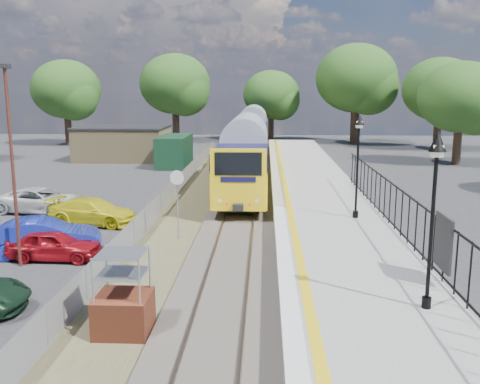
# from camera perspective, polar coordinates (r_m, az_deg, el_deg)

# --- Properties ---
(ground) EXTENTS (120.00, 120.00, 0.00)m
(ground) POSITION_cam_1_polar(r_m,az_deg,el_deg) (18.55, -1.40, -9.64)
(ground) COLOR #2D2D30
(ground) RESTS_ON ground
(track_bed) EXTENTS (5.90, 80.00, 0.29)m
(track_bed) POSITION_cam_1_polar(r_m,az_deg,el_deg) (27.80, -0.96, -2.44)
(track_bed) COLOR #473F38
(track_bed) RESTS_ON ground
(platform) EXTENTS (5.00, 70.00, 0.90)m
(platform) POSITION_cam_1_polar(r_m,az_deg,el_deg) (26.20, 9.07, -2.60)
(platform) COLOR gray
(platform) RESTS_ON ground
(platform_edge) EXTENTS (0.90, 70.00, 0.01)m
(platform_edge) POSITION_cam_1_polar(r_m,az_deg,el_deg) (25.95, 4.57, -1.59)
(platform_edge) COLOR silver
(platform_edge) RESTS_ON platform
(victorian_lamp_south) EXTENTS (0.44, 0.44, 4.60)m
(victorian_lamp_south) POSITION_cam_1_polar(r_m,az_deg,el_deg) (14.15, 20.09, 1.25)
(victorian_lamp_south) COLOR black
(victorian_lamp_south) RESTS_ON platform
(victorian_lamp_north) EXTENTS (0.44, 0.44, 4.60)m
(victorian_lamp_north) POSITION_cam_1_polar(r_m,az_deg,el_deg) (23.77, 12.52, 5.32)
(victorian_lamp_north) COLOR black
(victorian_lamp_north) RESTS_ON platform
(palisade_fence) EXTENTS (0.12, 26.00, 2.00)m
(palisade_fence) POSITION_cam_1_polar(r_m,az_deg,el_deg) (20.79, 17.36, -2.59)
(palisade_fence) COLOR black
(palisade_fence) RESTS_ON platform
(wire_fence) EXTENTS (0.06, 52.00, 1.20)m
(wire_fence) POSITION_cam_1_polar(r_m,az_deg,el_deg) (30.41, -7.71, -0.39)
(wire_fence) COLOR #999EA3
(wire_fence) RESTS_ON ground
(outbuilding) EXTENTS (10.80, 10.10, 3.12)m
(outbuilding) POSITION_cam_1_polar(r_m,az_deg,el_deg) (50.28, -11.37, 5.01)
(outbuilding) COLOR #9F895A
(outbuilding) RESTS_ON ground
(tree_line) EXTENTS (56.80, 43.80, 11.88)m
(tree_line) POSITION_cam_1_polar(r_m,az_deg,el_deg) (59.32, 2.88, 11.00)
(tree_line) COLOR #332319
(tree_line) RESTS_ON ground
(train) EXTENTS (2.82, 40.83, 3.51)m
(train) POSITION_cam_1_polar(r_m,az_deg,el_deg) (45.70, 1.11, 5.68)
(train) COLOR yellow
(train) RESTS_ON ground
(brick_plinth) EXTENTS (1.43, 1.43, 2.31)m
(brick_plinth) POSITION_cam_1_polar(r_m,az_deg,el_deg) (14.87, -12.37, -10.65)
(brick_plinth) COLOR brown
(brick_plinth) RESTS_ON ground
(speed_sign) EXTENTS (0.62, 0.16, 3.10)m
(speed_sign) POSITION_cam_1_polar(r_m,az_deg,el_deg) (23.14, -6.71, -0.04)
(speed_sign) COLOR #999EA3
(speed_sign) RESTS_ON ground
(carpark_lamp) EXTENTS (0.25, 0.50, 7.37)m
(carpark_lamp) POSITION_cam_1_polar(r_m,az_deg,el_deg) (20.92, -23.17, 3.64)
(carpark_lamp) COLOR #4F241A
(carpark_lamp) RESTS_ON ground
(car_red) EXTENTS (3.59, 1.52, 1.21)m
(car_red) POSITION_cam_1_polar(r_m,az_deg,el_deg) (21.95, -19.20, -5.31)
(car_red) COLOR maroon
(car_red) RESTS_ON ground
(car_blue) EXTENTS (4.70, 2.72, 1.46)m
(car_blue) POSITION_cam_1_polar(r_m,az_deg,el_deg) (22.77, -20.24, -4.48)
(car_blue) COLOR #1A29A1
(car_blue) RESTS_ON ground
(car_yellow) EXTENTS (4.68, 2.65, 1.28)m
(car_yellow) POSITION_cam_1_polar(r_m,az_deg,el_deg) (27.04, -15.39, -2.02)
(car_yellow) COLOR yellow
(car_yellow) RESTS_ON ground
(car_white) EXTENTS (5.02, 2.88, 1.32)m
(car_white) POSITION_cam_1_polar(r_m,az_deg,el_deg) (30.49, -20.49, -0.85)
(car_white) COLOR silver
(car_white) RESTS_ON ground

